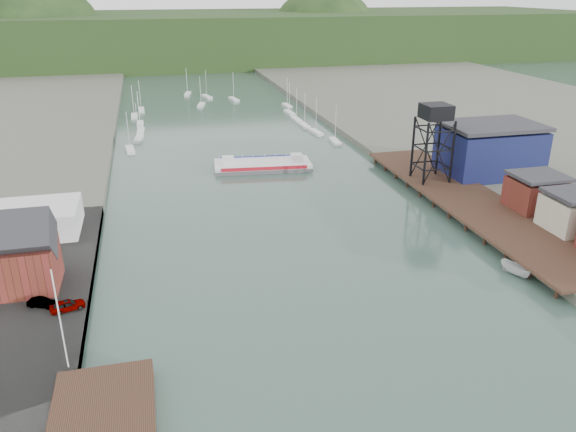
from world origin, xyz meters
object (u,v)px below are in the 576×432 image
harbor_building (9,259)px  chain_ferry (263,165)px  car_west_a (67,305)px  lift_tower (436,116)px  motorboat (516,269)px

harbor_building → chain_ferry: 68.09m
harbor_building → car_west_a: (7.70, -7.66, -3.75)m
lift_tower → car_west_a: lift_tower is taller
lift_tower → motorboat: lift_tower is taller
harbor_building → car_west_a: size_ratio=2.81×
chain_ferry → motorboat: bearing=-61.0°
chain_ferry → harbor_building: bearing=-125.9°
chain_ferry → car_west_a: bearing=-116.9°
harbor_building → motorboat: 72.39m
harbor_building → motorboat: size_ratio=2.33×
harbor_building → lift_tower: bearing=20.0°
lift_tower → motorboat: size_ratio=3.06×
chain_ferry → car_west_a: (-37.58, -58.25, 1.40)m
motorboat → car_west_a: bearing=157.9°
chain_ferry → motorboat: chain_ferry is taller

